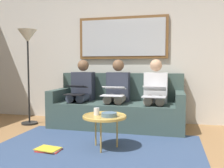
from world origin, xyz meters
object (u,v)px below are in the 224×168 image
(bowl, at_px, (109,115))
(person_left, at_px, (155,92))
(laptop_black, at_px, (76,90))
(coffee_table, at_px, (105,117))
(framed_mirror, at_px, (122,38))
(couch, at_px, (118,108))
(person_middle, at_px, (117,91))
(laptop_silver, at_px, (154,92))
(laptop_white, at_px, (114,91))
(person_right, at_px, (81,90))
(cup, at_px, (97,111))
(magazine_stack, at_px, (48,149))
(standing_lamp, at_px, (28,46))

(bowl, relative_size, person_left, 0.17)
(person_left, xyz_separation_m, laptop_black, (1.28, 0.24, 0.02))
(coffee_table, bearing_deg, framed_mirror, -86.35)
(coffee_table, bearing_deg, couch, -85.19)
(coffee_table, bearing_deg, person_middle, -84.91)
(couch, height_order, coffee_table, couch)
(laptop_silver, bearing_deg, person_middle, -19.97)
(couch, bearing_deg, laptop_silver, 154.79)
(coffee_table, relative_size, person_left, 0.48)
(person_middle, height_order, laptop_white, person_middle)
(couch, distance_m, laptop_white, 0.45)
(person_left, bearing_deg, coffee_table, 64.92)
(laptop_silver, distance_m, person_right, 1.30)
(coffee_table, xyz_separation_m, laptop_silver, (-0.54, -0.92, 0.23))
(coffee_table, relative_size, cup, 6.03)
(person_left, distance_m, laptop_white, 0.69)
(magazine_stack, relative_size, standing_lamp, 0.19)
(laptop_silver, bearing_deg, standing_lamp, -0.88)
(laptop_silver, distance_m, magazine_stack, 1.76)
(coffee_table, xyz_separation_m, magazine_stack, (0.64, 0.24, -0.38))
(couch, xyz_separation_m, magazine_stack, (0.54, 1.46, -0.29))
(bowl, distance_m, magazine_stack, 0.85)
(standing_lamp, bearing_deg, laptop_silver, 179.12)
(bowl, distance_m, laptop_black, 1.26)
(framed_mirror, height_order, person_middle, framed_mirror)
(laptop_white, xyz_separation_m, standing_lamp, (1.55, -0.05, 0.74))
(laptop_silver, xyz_separation_m, magazine_stack, (1.18, 1.16, -0.61))
(couch, xyz_separation_m, person_left, (-0.64, 0.07, 0.30))
(laptop_white, height_order, magazine_stack, laptop_white)
(bowl, distance_m, laptop_white, 0.98)
(person_right, bearing_deg, laptop_silver, 169.70)
(coffee_table, xyz_separation_m, laptop_black, (0.74, -0.91, 0.23))
(bowl, relative_size, laptop_white, 0.53)
(person_left, relative_size, laptop_silver, 3.00)
(coffee_table, distance_m, magazine_stack, 0.78)
(person_left, bearing_deg, person_right, 0.00)
(person_right, relative_size, laptop_black, 3.12)
(laptop_white, distance_m, laptop_black, 0.64)
(coffee_table, distance_m, bowl, 0.09)
(person_left, bearing_deg, laptop_white, 21.02)
(couch, xyz_separation_m, person_right, (0.64, 0.07, 0.30))
(bowl, bearing_deg, person_middle, -81.79)
(couch, distance_m, standing_lamp, 1.90)
(person_middle, distance_m, laptop_white, 0.25)
(bowl, xyz_separation_m, person_left, (-0.47, -1.19, 0.17))
(framed_mirror, bearing_deg, coffee_table, 93.65)
(person_right, height_order, laptop_black, person_right)
(laptop_black, distance_m, standing_lamp, 1.17)
(coffee_table, height_order, person_left, person_left)
(coffee_table, bearing_deg, person_right, -57.13)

